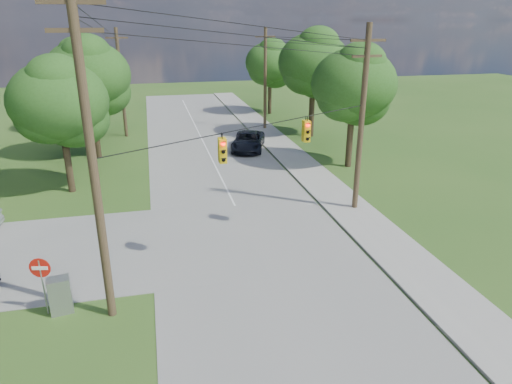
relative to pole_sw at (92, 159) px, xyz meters
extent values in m
plane|color=#30571D|center=(4.60, -0.40, -6.23)|extent=(140.00, 140.00, 0.00)
cube|color=gray|center=(6.60, 4.60, -6.21)|extent=(10.00, 100.00, 0.03)
cube|color=#A09E96|center=(13.30, 4.60, -6.17)|extent=(2.60, 100.00, 0.12)
cylinder|color=#4E3C28|center=(0.00, 0.00, -0.23)|extent=(0.32, 0.32, 12.00)
cube|color=#4E3C28|center=(0.00, 0.00, 4.87)|extent=(2.00, 0.12, 0.14)
cube|color=#4E3C28|center=(0.00, 0.00, 4.07)|extent=(1.70, 0.12, 0.14)
cylinder|color=#4E3C28|center=(13.50, 7.60, -0.98)|extent=(0.32, 0.32, 10.50)
cube|color=#4E3C28|center=(13.50, 7.60, 3.37)|extent=(2.00, 0.12, 0.14)
cube|color=#4E3C28|center=(13.50, 7.60, 2.57)|extent=(1.70, 0.12, 0.14)
cylinder|color=#4E3C28|center=(13.50, 29.60, -1.23)|extent=(0.32, 0.32, 10.00)
cube|color=#4E3C28|center=(13.50, 29.60, 2.87)|extent=(2.00, 0.12, 0.14)
cylinder|color=#4E3C28|center=(-0.40, 29.60, -1.23)|extent=(0.32, 0.32, 10.00)
cube|color=#4E3C28|center=(-0.40, 29.60, 2.87)|extent=(2.00, 0.12, 0.14)
cylinder|color=black|center=(6.75, 3.80, 4.12)|extent=(13.52, 7.63, 1.53)
cylinder|color=black|center=(6.75, 3.80, 3.72)|extent=(13.52, 7.63, 1.53)
cylinder|color=black|center=(6.75, 3.80, 3.32)|extent=(13.52, 7.63, 1.53)
cylinder|color=black|center=(13.50, 18.60, 3.12)|extent=(0.03, 22.00, 0.53)
cylinder|color=black|center=(-0.20, 14.80, 3.87)|extent=(0.43, 29.60, 2.03)
cylinder|color=black|center=(13.50, 18.60, 2.72)|extent=(0.03, 22.00, 0.53)
cylinder|color=black|center=(-0.20, 14.80, 3.47)|extent=(0.43, 29.60, 2.03)
cylinder|color=black|center=(6.75, 3.80, -0.03)|extent=(13.52, 7.63, 0.04)
cube|color=yellow|center=(4.86, 2.62, -0.75)|extent=(0.32, 0.22, 1.05)
sphere|color=#FF0C05|center=(4.86, 2.48, -0.40)|extent=(0.17, 0.17, 0.17)
cube|color=yellow|center=(4.86, 2.86, -0.75)|extent=(0.32, 0.22, 1.05)
sphere|color=#FF0C05|center=(4.86, 3.00, -0.40)|extent=(0.17, 0.17, 0.17)
cube|color=yellow|center=(9.45, 5.20, -0.75)|extent=(0.32, 0.22, 1.05)
sphere|color=#FF0C05|center=(9.45, 5.06, -0.40)|extent=(0.17, 0.17, 0.17)
cube|color=yellow|center=(9.45, 5.44, -0.75)|extent=(0.32, 0.22, 1.05)
sphere|color=#FF0C05|center=(9.45, 5.58, -0.40)|extent=(0.17, 0.17, 0.17)
cylinder|color=#413220|center=(-3.40, 14.60, -4.65)|extent=(0.45, 0.45, 3.15)
ellipsoid|color=#254F17|center=(-3.40, 14.60, -0.29)|extent=(6.00, 6.00, 4.92)
cylinder|color=#413220|center=(-2.40, 22.60, -4.48)|extent=(0.50, 0.50, 3.50)
ellipsoid|color=#254F17|center=(-2.40, 22.60, 0.37)|extent=(6.40, 6.40, 5.25)
cylinder|color=#413220|center=(-4.40, 32.60, -4.57)|extent=(0.48, 0.47, 3.32)
ellipsoid|color=#254F17|center=(-4.40, 32.60, 0.04)|extent=(6.00, 6.00, 4.92)
cylinder|color=#413220|center=(16.60, 15.60, -4.57)|extent=(0.48, 0.48, 3.32)
ellipsoid|color=#254F17|center=(16.60, 15.60, 0.04)|extent=(6.20, 6.20, 5.08)
cylinder|color=#413220|center=(17.10, 25.60, -4.39)|extent=(0.52, 0.52, 3.67)
ellipsoid|color=#254F17|center=(17.10, 25.60, 0.70)|extent=(6.60, 6.60, 5.41)
cylinder|color=#413220|center=(16.10, 37.60, -4.65)|extent=(0.45, 0.45, 3.15)
ellipsoid|color=#254F17|center=(16.10, 37.60, -0.29)|extent=(5.80, 5.80, 4.76)
imported|color=black|center=(10.10, 21.99, -5.44)|extent=(4.13, 6.00, 1.52)
cube|color=#929597|center=(-1.88, 0.60, -5.49)|extent=(0.90, 0.72, 1.47)
cylinder|color=#929597|center=(-2.41, 0.60, -5.07)|extent=(0.06, 0.06, 2.32)
cylinder|color=red|center=(-2.41, 0.60, -4.22)|extent=(0.79, 0.20, 0.80)
cube|color=white|center=(-2.41, 0.57, -4.22)|extent=(0.57, 0.15, 0.14)
camera|label=1|loc=(2.04, -15.61, 4.36)|focal=32.00mm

